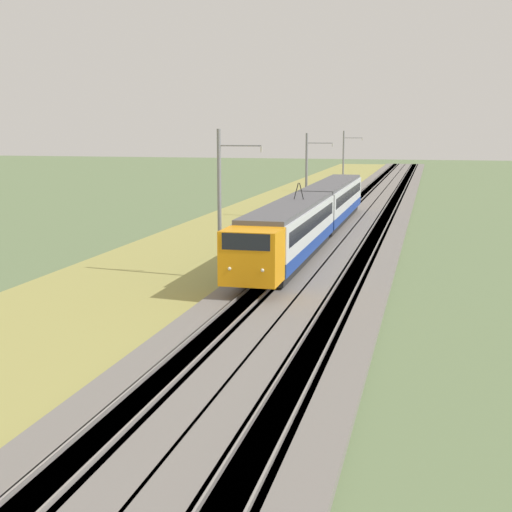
{
  "coord_description": "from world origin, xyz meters",
  "views": [
    {
      "loc": [
        -1.29,
        -8.4,
        8.48
      ],
      "look_at": [
        32.71,
        0.0,
        2.2
      ],
      "focal_mm": 50.0,
      "sensor_mm": 36.0,
      "label": 1
    }
  ],
  "objects_px": {
    "catenary_mast_mid": "(220,204)",
    "catenary_mast_distant": "(344,161)",
    "catenary_mast_far": "(307,175)",
    "passenger_train": "(315,212)"
  },
  "relations": [
    {
      "from": "passenger_train",
      "to": "catenary_mast_mid",
      "type": "xyz_separation_m",
      "value": [
        -14.51,
        2.97,
        2.03
      ]
    },
    {
      "from": "catenary_mast_far",
      "to": "catenary_mast_distant",
      "type": "relative_size",
      "value": 0.99
    },
    {
      "from": "catenary_mast_mid",
      "to": "catenary_mast_distant",
      "type": "height_order",
      "value": "catenary_mast_mid"
    },
    {
      "from": "catenary_mast_mid",
      "to": "catenary_mast_distant",
      "type": "xyz_separation_m",
      "value": [
        56.23,
        -0.0,
        -0.15
      ]
    },
    {
      "from": "catenary_mast_mid",
      "to": "catenary_mast_far",
      "type": "bearing_deg",
      "value": -0.01
    },
    {
      "from": "passenger_train",
      "to": "catenary_mast_distant",
      "type": "relative_size",
      "value": 4.9
    },
    {
      "from": "catenary_mast_mid",
      "to": "passenger_train",
      "type": "bearing_deg",
      "value": -11.57
    },
    {
      "from": "catenary_mast_distant",
      "to": "catenary_mast_far",
      "type": "bearing_deg",
      "value": -180.0
    },
    {
      "from": "catenary_mast_far",
      "to": "catenary_mast_distant",
      "type": "bearing_deg",
      "value": 0.0
    },
    {
      "from": "catenary_mast_far",
      "to": "catenary_mast_mid",
      "type": "bearing_deg",
      "value": 179.99
    }
  ]
}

